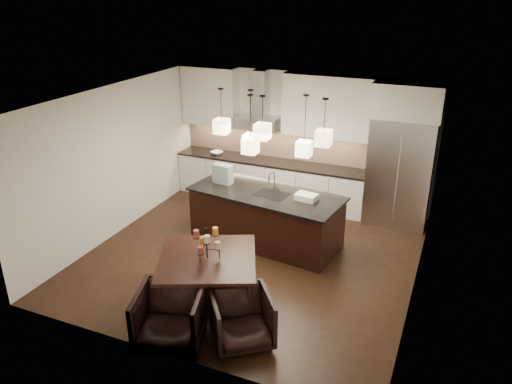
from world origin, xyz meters
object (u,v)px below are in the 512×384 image
at_px(refrigerator, 400,172).
at_px(armchair_left, 170,317).
at_px(island_body, 266,218).
at_px(dining_table, 208,282).
at_px(armchair_right, 242,319).

relative_size(refrigerator, armchair_left, 2.44).
xyz_separation_m(island_body, dining_table, (-0.02, -2.20, -0.06)).
xyz_separation_m(dining_table, armchair_right, (0.79, -0.55, -0.05)).
relative_size(dining_table, armchair_left, 1.55).
relative_size(island_body, armchair_left, 3.03).
height_order(armchair_left, armchair_right, armchair_left).
bearing_deg(armchair_right, dining_table, 108.08).
bearing_deg(armchair_left, island_body, 70.96).
bearing_deg(refrigerator, island_body, -139.58).
xyz_separation_m(dining_table, armchair_left, (-0.07, -0.93, -0.01)).
relative_size(refrigerator, armchair_right, 2.71).
bearing_deg(dining_table, island_body, 65.36).
height_order(island_body, dining_table, island_body).
xyz_separation_m(armchair_left, armchair_right, (0.86, 0.38, -0.04)).
bearing_deg(dining_table, armchair_left, -118.28).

